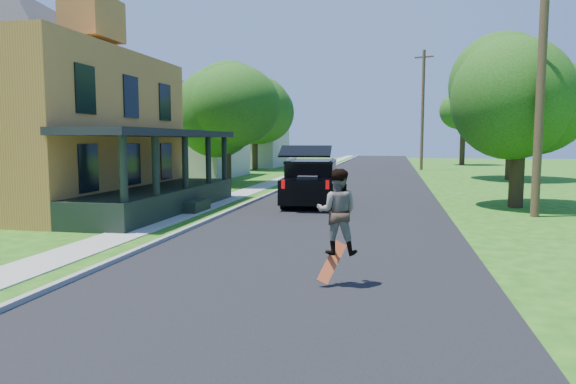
% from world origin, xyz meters
% --- Properties ---
extents(ground, '(140.00, 140.00, 0.00)m').
position_xyz_m(ground, '(0.00, 0.00, 0.00)').
color(ground, '#1A5010').
rests_on(ground, ground).
extents(street, '(8.00, 120.00, 0.02)m').
position_xyz_m(street, '(0.00, 20.00, 0.00)').
color(street, black).
rests_on(street, ground).
extents(curb, '(0.15, 120.00, 0.12)m').
position_xyz_m(curb, '(-4.05, 20.00, 0.00)').
color(curb, gray).
rests_on(curb, ground).
extents(sidewalk, '(1.30, 120.00, 0.03)m').
position_xyz_m(sidewalk, '(-5.60, 20.00, 0.00)').
color(sidewalk, gray).
rests_on(sidewalk, ground).
extents(front_walk, '(6.50, 1.20, 0.03)m').
position_xyz_m(front_walk, '(-9.50, 6.00, 0.00)').
color(front_walk, gray).
rests_on(front_walk, ground).
extents(main_house, '(15.56, 15.56, 10.10)m').
position_xyz_m(main_house, '(-12.80, 5.99, 4.92)').
color(main_house, '#D7853E').
rests_on(main_house, ground).
extents(neighbor_house_mid, '(12.78, 12.78, 8.30)m').
position_xyz_m(neighbor_house_mid, '(-13.50, 24.00, 4.19)').
color(neighbor_house_mid, '#AEA89A').
rests_on(neighbor_house_mid, ground).
extents(neighbor_house_far, '(12.78, 12.78, 8.30)m').
position_xyz_m(neighbor_house_far, '(-13.50, 40.00, 4.19)').
color(neighbor_house_far, '#AEA89A').
rests_on(neighbor_house_far, ground).
extents(black_suv, '(2.42, 5.57, 2.54)m').
position_xyz_m(black_suv, '(-1.40, 9.00, 0.97)').
color(black_suv, black).
rests_on(black_suv, ground).
extents(skateboarder, '(0.80, 0.64, 1.59)m').
position_xyz_m(skateboarder, '(1.01, -3.00, 1.41)').
color(skateboarder, black).
rests_on(skateboarder, ground).
extents(skateboard, '(0.52, 0.41, 0.78)m').
position_xyz_m(skateboard, '(0.92, -3.03, 0.43)').
color(skateboard, '#B2380F').
rests_on(skateboard, ground).
extents(tree_left_mid, '(5.95, 5.67, 7.80)m').
position_xyz_m(tree_left_mid, '(-8.07, 17.66, 5.01)').
color(tree_left_mid, black).
rests_on(tree_left_mid, ground).
extents(tree_left_far, '(7.19, 7.04, 8.57)m').
position_xyz_m(tree_left_far, '(-10.69, 33.71, 5.31)').
color(tree_left_far, black).
rests_on(tree_left_far, ground).
extents(tree_right_near, '(5.23, 5.02, 7.63)m').
position_xyz_m(tree_right_near, '(6.87, 9.86, 4.93)').
color(tree_right_near, black).
rests_on(tree_right_near, ground).
extents(tree_right_mid, '(8.21, 8.34, 10.39)m').
position_xyz_m(tree_right_mid, '(9.85, 25.39, 6.66)').
color(tree_right_mid, black).
rests_on(tree_right_mid, ground).
extents(tree_right_far, '(6.47, 6.11, 8.34)m').
position_xyz_m(tree_right_far, '(9.45, 47.98, 5.66)').
color(tree_right_far, black).
rests_on(tree_right_far, ground).
extents(utility_pole_near, '(1.81, 0.56, 10.10)m').
position_xyz_m(utility_pole_near, '(7.00, 7.22, 5.21)').
color(utility_pole_near, '#482E21').
rests_on(utility_pole_near, ground).
extents(utility_pole_far, '(1.68, 0.62, 10.90)m').
position_xyz_m(utility_pole_far, '(4.50, 36.55, 5.61)').
color(utility_pole_far, '#482E21').
rests_on(utility_pole_far, ground).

